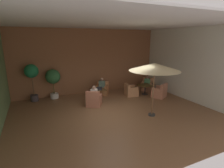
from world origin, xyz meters
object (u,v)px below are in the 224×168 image
object	(u,v)px
armchair_front_right_east	(131,91)
patron_blue_shirt	(147,81)
potted_tree_left_corner	(53,78)
patron_with_friend	(94,93)
armchair_front_left_north	(102,90)
patron_by_window	(102,84)
open_laptop	(99,89)
armchair_front_right_south	(160,92)
cafe_table_front_left	(98,91)
cafe_table_front_right	(145,87)
armchair_front_right_north	(147,86)
iced_drink_cup	(100,88)
armchair_front_left_east	(94,100)
patio_umbrella_tall_red	(155,67)
potted_tree_mid_left	(32,75)

from	to	relation	value
armchair_front_right_east	patron_blue_shirt	world-z (taller)	patron_blue_shirt
potted_tree_left_corner	patron_with_friend	world-z (taller)	potted_tree_left_corner
armchair_front_right_east	armchair_front_left_north	bearing A→B (deg)	146.52
patron_by_window	open_laptop	distance (m)	1.13
armchair_front_right_south	cafe_table_front_left	bearing A→B (deg)	161.86
cafe_table_front_right	armchair_front_right_north	distance (m)	1.02
armchair_front_left_north	cafe_table_front_right	size ratio (longest dim) A/B	1.25
armchair_front_right_north	patron_with_friend	size ratio (longest dim) A/B	1.48
cafe_table_front_left	iced_drink_cup	size ratio (longest dim) A/B	7.42
patron_by_window	armchair_front_left_north	bearing A→B (deg)	55.43
armchair_front_left_east	patron_by_window	bearing A→B (deg)	56.69
iced_drink_cup	armchair_front_right_south	bearing A→B (deg)	-19.12
patron_with_friend	patron_blue_shirt	bearing A→B (deg)	16.16
armchair_front_right_east	patron_blue_shirt	bearing A→B (deg)	18.74
armchair_front_right_east	patio_umbrella_tall_red	world-z (taller)	patio_umbrella_tall_red
armchair_front_right_south	patron_blue_shirt	bearing A→B (deg)	83.66
armchair_front_right_north	open_laptop	distance (m)	3.86
open_laptop	patron_by_window	bearing A→B (deg)	60.49
patio_umbrella_tall_red	potted_tree_left_corner	xyz separation A→B (m)	(-3.87, 4.50, -1.06)
open_laptop	cafe_table_front_left	bearing A→B (deg)	96.84
cafe_table_front_left	armchair_front_left_north	bearing A→B (deg)	55.43
cafe_table_front_left	armchair_front_right_north	distance (m)	3.85
cafe_table_front_right	patron_blue_shirt	size ratio (longest dim) A/B	1.34
patio_umbrella_tall_red	patron_with_friend	distance (m)	3.49
armchair_front_right_south	potted_tree_mid_left	distance (m)	7.60
cafe_table_front_left	armchair_front_right_east	world-z (taller)	armchair_front_right_east
cafe_table_front_right	open_laptop	distance (m)	3.12
armchair_front_left_east	patio_umbrella_tall_red	bearing A→B (deg)	-47.95
armchair_front_right_north	iced_drink_cup	bearing A→B (deg)	-173.86
potted_tree_left_corner	iced_drink_cup	distance (m)	2.82
armchair_front_left_north	patron_by_window	xyz separation A→B (m)	(-0.02, -0.03, 0.42)
cafe_table_front_right	iced_drink_cup	size ratio (longest dim) A/B	7.52
potted_tree_mid_left	open_laptop	size ratio (longest dim) A/B	6.06
armchair_front_right_north	armchair_front_right_south	bearing A→B (deg)	-97.30
cafe_table_front_left	armchair_front_left_east	xyz separation A→B (m)	(-0.56, -0.90, -0.19)
patio_umbrella_tall_red	patron_with_friend	world-z (taller)	patio_umbrella_tall_red
armchair_front_right_north	open_laptop	xyz separation A→B (m)	(-3.80, -0.58, 0.38)
cafe_table_front_left	open_laptop	distance (m)	0.23
armchair_front_left_north	patio_umbrella_tall_red	bearing A→B (deg)	-77.22
armchair_front_left_east	armchair_front_right_east	xyz separation A→B (m)	(2.70, 0.74, -0.01)
cafe_table_front_left	cafe_table_front_right	distance (m)	3.14
cafe_table_front_right	iced_drink_cup	xyz separation A→B (m)	(-3.02, 0.33, 0.19)
cafe_table_front_right	patron_by_window	bearing A→B (deg)	156.16
armchair_front_right_north	armchair_front_right_east	bearing A→B (deg)	-160.57
patio_umbrella_tall_red	iced_drink_cup	distance (m)	3.88
potted_tree_mid_left	patron_blue_shirt	distance (m)	7.37
armchair_front_right_east	potted_tree_mid_left	distance (m)	5.93
cafe_table_front_left	potted_tree_mid_left	size ratio (longest dim) A/B	0.38
cafe_table_front_left	patio_umbrella_tall_red	world-z (taller)	patio_umbrella_tall_red
armchair_front_left_north	cafe_table_front_right	xyz separation A→B (m)	(2.53, -1.16, 0.20)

